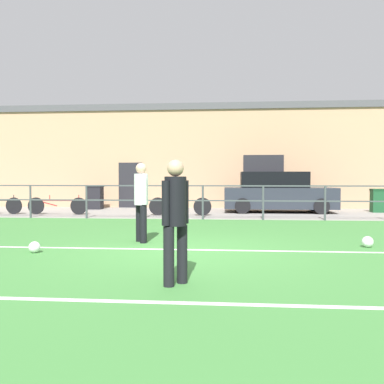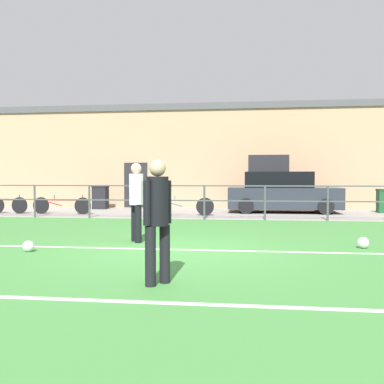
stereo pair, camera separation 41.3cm
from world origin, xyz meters
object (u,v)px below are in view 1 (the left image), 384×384
at_px(soccer_ball_match, 368,242).
at_px(soccer_ball_spare, 34,247).
at_px(trash_bin_1, 95,197).
at_px(player_striker, 141,197).
at_px(parked_car_red, 278,193).
at_px(player_goalkeeper, 176,214).
at_px(bicycle_parked_1, 180,206).
at_px(bicycle_parked_3, 57,206).
at_px(trash_bin_0, 378,200).

xyz_separation_m(soccer_ball_match, soccer_ball_spare, (-6.37, -1.16, -0.01)).
bearing_deg(trash_bin_1, player_striker, -66.06).
height_order(player_striker, parked_car_red, player_striker).
relative_size(player_goalkeeper, player_striker, 0.95).
distance_m(parked_car_red, trash_bin_1, 7.85).
bearing_deg(bicycle_parked_1, player_goalkeeper, -83.65).
bearing_deg(soccer_ball_spare, bicycle_parked_3, 110.29).
bearing_deg(bicycle_parked_3, trash_bin_0, 9.37).
distance_m(player_striker, soccer_ball_spare, 2.39).
xyz_separation_m(player_goalkeeper, parked_car_red, (2.66, 11.46, -0.14)).
relative_size(bicycle_parked_1, bicycle_parked_3, 1.00).
xyz_separation_m(parked_car_red, trash_bin_1, (-7.79, 0.89, -0.23)).
height_order(soccer_ball_match, bicycle_parked_3, bicycle_parked_3).
bearing_deg(player_goalkeeper, trash_bin_1, -118.80).
xyz_separation_m(player_striker, soccer_ball_spare, (-1.71, -1.42, -0.87)).
height_order(soccer_ball_match, parked_car_red, parked_car_red).
height_order(parked_car_red, bicycle_parked_1, parked_car_red).
relative_size(player_goalkeeper, bicycle_parked_3, 0.71).
height_order(soccer_ball_match, trash_bin_1, trash_bin_1).
xyz_separation_m(player_goalkeeper, soccer_ball_spare, (-2.90, 2.04, -0.82)).
distance_m(soccer_ball_spare, trash_bin_0, 13.59).
height_order(player_striker, bicycle_parked_3, player_striker).
height_order(bicycle_parked_1, trash_bin_1, trash_bin_1).
xyz_separation_m(soccer_ball_spare, parked_car_red, (5.56, 9.42, 0.68)).
height_order(player_goalkeeper, parked_car_red, parked_car_red).
bearing_deg(player_goalkeeper, soccer_ball_match, 171.28).
relative_size(player_striker, parked_car_red, 0.39).
bearing_deg(bicycle_parked_1, parked_car_red, 25.67).
bearing_deg(soccer_ball_match, player_striker, 176.76).
distance_m(player_goalkeeper, bicycle_parked_1, 9.74).
bearing_deg(player_goalkeeper, bicycle_parked_1, -135.03).
bearing_deg(trash_bin_0, soccer_ball_match, -110.44).
xyz_separation_m(bicycle_parked_3, trash_bin_0, (12.36, 2.04, 0.14)).
xyz_separation_m(soccer_ball_spare, bicycle_parked_3, (-2.82, 7.63, 0.25)).
xyz_separation_m(bicycle_parked_3, trash_bin_1, (0.58, 2.68, 0.20)).
xyz_separation_m(soccer_ball_spare, bicycle_parked_1, (1.83, 7.63, 0.26)).
relative_size(player_goalkeeper, trash_bin_0, 1.73).
height_order(bicycle_parked_3, trash_bin_0, trash_bin_0).
bearing_deg(parked_car_red, soccer_ball_spare, -120.55).
relative_size(player_goalkeeper, bicycle_parked_1, 0.71).
bearing_deg(bicycle_parked_1, trash_bin_0, 14.81).
distance_m(soccer_ball_match, bicycle_parked_3, 11.24).
bearing_deg(trash_bin_1, soccer_ball_match, -46.78).
relative_size(trash_bin_0, trash_bin_1, 0.89).
distance_m(bicycle_parked_1, bicycle_parked_3, 4.64).
bearing_deg(soccer_ball_match, trash_bin_1, 133.22).
height_order(parked_car_red, trash_bin_0, parked_car_red).
height_order(soccer_ball_spare, parked_car_red, parked_car_red).
bearing_deg(soccer_ball_match, player_goalkeeper, -137.33).
bearing_deg(player_striker, soccer_ball_spare, 97.40).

